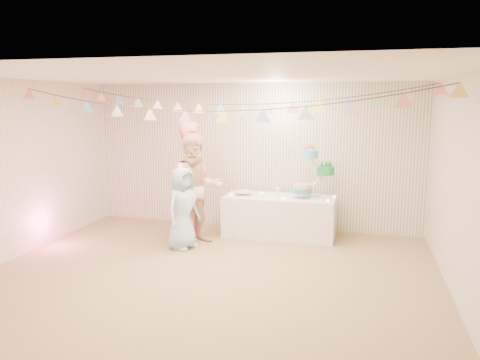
% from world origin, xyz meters
% --- Properties ---
extents(floor, '(6.00, 6.00, 0.00)m').
position_xyz_m(floor, '(0.00, 0.00, 0.00)').
color(floor, olive).
rests_on(floor, ground).
extents(ceiling, '(6.00, 6.00, 0.00)m').
position_xyz_m(ceiling, '(0.00, 0.00, 2.60)').
color(ceiling, white).
rests_on(ceiling, ground).
extents(back_wall, '(6.00, 6.00, 0.00)m').
position_xyz_m(back_wall, '(0.00, 2.50, 1.30)').
color(back_wall, silver).
rests_on(back_wall, ground).
extents(front_wall, '(6.00, 6.00, 0.00)m').
position_xyz_m(front_wall, '(0.00, -2.50, 1.30)').
color(front_wall, silver).
rests_on(front_wall, ground).
extents(left_wall, '(5.00, 5.00, 0.00)m').
position_xyz_m(left_wall, '(-3.00, 0.00, 1.30)').
color(left_wall, silver).
rests_on(left_wall, ground).
extents(right_wall, '(5.00, 5.00, 0.00)m').
position_xyz_m(right_wall, '(3.00, 0.00, 1.30)').
color(right_wall, silver).
rests_on(right_wall, ground).
extents(table, '(1.85, 0.74, 0.69)m').
position_xyz_m(table, '(0.59, 1.97, 0.35)').
color(table, silver).
rests_on(table, floor).
extents(cake_stand, '(0.73, 0.43, 0.82)m').
position_xyz_m(cake_stand, '(1.14, 2.02, 1.16)').
color(cake_stand, silver).
rests_on(cake_stand, table).
extents(cake_bottom, '(0.31, 0.31, 0.15)m').
position_xyz_m(cake_bottom, '(0.99, 1.96, 0.84)').
color(cake_bottom, teal).
rests_on(cake_bottom, cake_stand).
extents(cake_middle, '(0.27, 0.27, 0.22)m').
position_xyz_m(cake_middle, '(1.32, 2.11, 1.11)').
color(cake_middle, '#1A7A37').
rests_on(cake_middle, cake_stand).
extents(cake_top_tier, '(0.25, 0.25, 0.19)m').
position_xyz_m(cake_top_tier, '(1.08, 1.99, 1.38)').
color(cake_top_tier, '#4DADF2').
rests_on(cake_top_tier, cake_stand).
extents(platter, '(0.30, 0.30, 0.02)m').
position_xyz_m(platter, '(-0.03, 1.92, 0.76)').
color(platter, white).
rests_on(platter, table).
extents(posy, '(0.13, 0.13, 0.14)m').
position_xyz_m(posy, '(0.54, 2.02, 0.82)').
color(posy, white).
rests_on(posy, table).
extents(person_adult_a, '(0.47, 0.72, 1.96)m').
position_xyz_m(person_adult_a, '(-0.77, 1.51, 0.98)').
color(person_adult_a, '#C66A67').
rests_on(person_adult_a, floor).
extents(person_adult_b, '(1.09, 1.03, 1.78)m').
position_xyz_m(person_adult_b, '(-0.65, 1.27, 0.89)').
color(person_adult_b, '#DFB289').
rests_on(person_adult_b, floor).
extents(person_child, '(0.61, 0.73, 1.29)m').
position_xyz_m(person_child, '(-0.76, 0.94, 0.64)').
color(person_child, '#95C0D3').
rests_on(person_child, floor).
extents(bunting_back, '(5.60, 1.10, 0.40)m').
position_xyz_m(bunting_back, '(0.00, 1.10, 2.35)').
color(bunting_back, pink).
rests_on(bunting_back, ceiling).
extents(bunting_front, '(5.60, 0.90, 0.36)m').
position_xyz_m(bunting_front, '(0.00, -0.20, 2.32)').
color(bunting_front, '#72A5E5').
rests_on(bunting_front, ceiling).
extents(tealight_0, '(0.04, 0.04, 0.03)m').
position_xyz_m(tealight_0, '(-0.21, 1.82, 0.71)').
color(tealight_0, '#FFD88C').
rests_on(tealight_0, table).
extents(tealight_1, '(0.04, 0.04, 0.03)m').
position_xyz_m(tealight_1, '(0.24, 2.15, 0.71)').
color(tealight_1, '#FFD88C').
rests_on(tealight_1, table).
extents(tealight_2, '(0.04, 0.04, 0.03)m').
position_xyz_m(tealight_2, '(0.69, 1.75, 0.71)').
color(tealight_2, '#FFD88C').
rests_on(tealight_2, table).
extents(tealight_3, '(0.04, 0.04, 0.03)m').
position_xyz_m(tealight_3, '(0.94, 2.19, 0.71)').
color(tealight_3, '#FFD88C').
rests_on(tealight_3, table).
extents(tealight_4, '(0.04, 0.04, 0.03)m').
position_xyz_m(tealight_4, '(1.41, 1.79, 0.71)').
color(tealight_4, '#FFD88C').
rests_on(tealight_4, table).
extents(tealight_5, '(0.04, 0.04, 0.03)m').
position_xyz_m(tealight_5, '(1.49, 2.12, 0.71)').
color(tealight_5, '#FFD88C').
rests_on(tealight_5, table).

